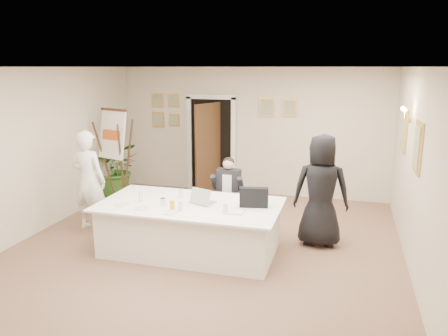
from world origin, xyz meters
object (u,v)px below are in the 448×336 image
standing_man (89,181)px  oj_glass (172,205)px  laptop (203,194)px  paper_stack (233,212)px  seated_man (228,193)px  conference_table (190,227)px  standing_woman (321,191)px  steel_jug (163,202)px  flip_chart (118,162)px  potted_palm (117,168)px  laptop_bag (254,197)px

standing_man → oj_glass: (1.87, -0.76, -0.04)m
laptop → paper_stack: 0.67m
laptop → seated_man: bearing=103.6°
conference_table → laptop: size_ratio=7.47×
conference_table → laptop: (0.18, 0.09, 0.52)m
standing_woman → steel_jug: bearing=23.2°
laptop → flip_chart: bearing=163.4°
flip_chart → seated_man: bearing=-15.5°
flip_chart → standing_woman: flip_chart is taller
potted_palm → paper_stack: potted_palm is taller
paper_stack → oj_glass: oj_glass is taller
flip_chart → standing_man: size_ratio=1.11×
oj_glass → steel_jug: 0.25m
standing_woman → laptop: size_ratio=4.88×
paper_stack → conference_table: bearing=162.2°
laptop_bag → paper_stack: laptop_bag is taller
standing_woman → laptop: 1.87m
flip_chart → paper_stack: size_ratio=7.12×
conference_table → flip_chart: (-2.24, 1.84, 0.51)m
conference_table → steel_jug: bearing=-152.1°
seated_man → potted_palm: (-2.90, 1.28, -0.04)m
standing_woman → oj_glass: 2.35m
standing_man → laptop_bag: standing_man is taller
conference_table → seated_man: bearing=75.8°
potted_palm → paper_stack: (3.36, -2.67, 0.18)m
laptop_bag → steel_jug: laptop_bag is taller
standing_man → steel_jug: (1.66, -0.62, -0.05)m
laptop → laptop_bag: (0.79, 0.01, 0.01)m
potted_palm → steel_jug: bearing=-49.2°
standing_man → steel_jug: bearing=163.3°
laptop → oj_glass: laptop is taller
seated_man → standing_woman: (1.61, -0.32, 0.25)m
potted_palm → laptop: size_ratio=3.31×
conference_table → standing_man: (-2.01, 0.43, 0.49)m
conference_table → paper_stack: bearing=-17.8°
conference_table → laptop: laptop is taller
standing_man → laptop_bag: (2.98, -0.33, 0.04)m
conference_table → potted_palm: 3.57m
standing_man → standing_woman: bearing=-170.5°
standing_man → potted_palm: bearing=-69.7°
standing_woman → oj_glass: bearing=28.5°
flip_chart → steel_jug: bearing=-47.2°
flip_chart → potted_palm: bearing=122.8°
seated_man → flip_chart: flip_chart is taller
oj_glass → laptop: bearing=51.8°
potted_palm → standing_woman: bearing=-19.5°
potted_palm → laptop: bearing=-39.9°
standing_woman → oj_glass: (-2.05, -1.16, -0.06)m
seated_man → flip_chart: bearing=169.4°
flip_chart → potted_palm: size_ratio=1.60×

